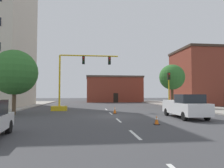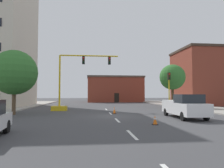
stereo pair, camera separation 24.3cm
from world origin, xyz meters
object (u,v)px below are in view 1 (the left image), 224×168
(tree_left_near, at_px, (15,72))
(pickup_truck_white, at_px, (185,106))
(traffic_signal_gantry, at_px, (68,93))
(traffic_cone_roadside_b, at_px, (157,120))
(traffic_light_pole_right, at_px, (169,82))
(traffic_cone_roadside_a, at_px, (115,110))
(tree_right_mid, at_px, (172,77))

(tree_left_near, distance_m, pickup_truck_white, 16.22)
(traffic_signal_gantry, xyz_separation_m, traffic_cone_roadside_b, (6.99, -12.16, -1.89))
(traffic_signal_gantry, xyz_separation_m, traffic_light_pole_right, (12.94, 0.29, 1.35))
(tree_left_near, height_order, pickup_truck_white, tree_left_near)
(pickup_truck_white, bearing_deg, traffic_light_pole_right, 75.62)
(tree_left_near, height_order, traffic_cone_roadside_b, tree_left_near)
(tree_left_near, bearing_deg, traffic_cone_roadside_b, -33.54)
(traffic_signal_gantry, height_order, pickup_truck_white, traffic_signal_gantry)
(traffic_cone_roadside_a, height_order, traffic_cone_roadside_b, traffic_cone_roadside_a)
(traffic_light_pole_right, xyz_separation_m, tree_right_mid, (1.49, 2.46, 0.87))
(tree_right_mid, distance_m, traffic_cone_roadside_a, 12.39)
(traffic_signal_gantry, bearing_deg, traffic_cone_roadside_a, -40.56)
(tree_right_mid, bearing_deg, traffic_light_pole_right, -121.13)
(tree_left_near, relative_size, traffic_cone_roadside_a, 8.63)
(traffic_cone_roadside_b, bearing_deg, tree_left_near, 146.46)
(traffic_light_pole_right, relative_size, traffic_cone_roadside_b, 7.92)
(traffic_signal_gantry, relative_size, traffic_cone_roadside_a, 10.98)
(pickup_truck_white, relative_size, traffic_cone_roadside_b, 8.98)
(tree_right_mid, relative_size, traffic_cone_roadside_a, 8.50)
(traffic_cone_roadside_b, bearing_deg, tree_right_mid, 63.48)
(pickup_truck_white, distance_m, traffic_cone_roadside_b, 4.95)
(traffic_signal_gantry, distance_m, traffic_cone_roadside_a, 7.08)
(traffic_light_pole_right, distance_m, pickup_truck_white, 9.77)
(tree_left_near, relative_size, pickup_truck_white, 1.16)
(traffic_signal_gantry, distance_m, tree_right_mid, 14.86)
(traffic_signal_gantry, height_order, tree_right_mid, traffic_signal_gantry)
(tree_right_mid, bearing_deg, traffic_signal_gantry, -169.20)
(traffic_signal_gantry, height_order, traffic_cone_roadside_a, traffic_signal_gantry)
(traffic_light_pole_right, distance_m, tree_right_mid, 3.01)
(traffic_cone_roadside_a, bearing_deg, tree_right_mid, 37.98)
(traffic_signal_gantry, bearing_deg, tree_left_near, -136.58)
(traffic_cone_roadside_a, bearing_deg, tree_left_near, 179.87)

